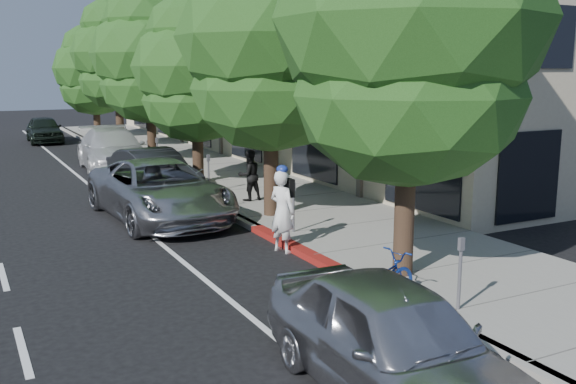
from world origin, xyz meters
TOP-DOWN VIEW (x-y plane):
  - ground at (0.00, 0.00)m, footprint 120.00×120.00m
  - sidewalk at (2.30, 8.00)m, footprint 4.60×56.00m
  - curb at (0.00, 8.00)m, footprint 0.30×56.00m
  - curb_red_segment at (0.00, 1.00)m, footprint 0.32×4.00m
  - storefront_building at (9.60, 18.00)m, footprint 10.00×36.00m
  - street_tree_0 at (0.90, -2.00)m, footprint 5.25×5.25m
  - street_tree_1 at (0.90, 4.00)m, footprint 5.13×5.13m
  - street_tree_2 at (0.90, 10.00)m, footprint 4.51×4.51m
  - street_tree_3 at (0.90, 16.00)m, footprint 5.02×5.02m
  - street_tree_4 at (0.90, 22.00)m, footprint 4.64×4.64m
  - street_tree_5 at (0.90, 28.00)m, footprint 4.85×4.85m
  - cyclist at (-0.28, 0.98)m, footprint 0.67×0.82m
  - bicycle at (-0.40, -3.00)m, footprint 1.96×1.07m
  - silver_suv at (-1.86, 5.50)m, footprint 3.09×6.16m
  - dark_sedan at (-1.00, 9.12)m, footprint 2.24×4.84m
  - white_pickup at (-1.05, 15.00)m, footprint 2.87×6.18m
  - dark_suv_far at (-2.20, 27.57)m, footprint 1.91×4.51m
  - near_car_a at (-2.11, -5.72)m, footprint 2.01×4.65m
  - pedestrian at (1.18, 6.11)m, footprint 0.82×0.67m

SIDE VIEW (x-z plane):
  - ground at x=0.00m, z-range 0.00..0.00m
  - sidewalk at x=2.30m, z-range 0.00..0.15m
  - curb at x=0.00m, z-range 0.00..0.15m
  - curb_red_segment at x=0.00m, z-range 0.00..0.15m
  - bicycle at x=-0.40m, z-range 0.00..0.98m
  - dark_suv_far at x=-2.20m, z-range 0.00..1.52m
  - dark_sedan at x=-1.00m, z-range 0.00..1.54m
  - near_car_a at x=-2.11m, z-range 0.00..1.56m
  - silver_suv at x=-1.86m, z-range 0.00..1.67m
  - white_pickup at x=-1.05m, z-range 0.00..1.75m
  - pedestrian at x=1.18m, z-range 0.15..1.74m
  - cyclist at x=-0.28m, z-range 0.00..1.93m
  - storefront_building at x=9.60m, z-range 0.00..7.00m
  - street_tree_5 at x=0.90m, z-range 0.68..7.60m
  - street_tree_2 at x=0.90m, z-range 0.74..7.62m
  - street_tree_3 at x=0.90m, z-range 0.85..8.62m
  - street_tree_4 at x=0.90m, z-range 0.96..8.83m
  - street_tree_1 at x=0.90m, z-range 0.90..8.95m
  - street_tree_0 at x=0.90m, z-range 0.89..9.02m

